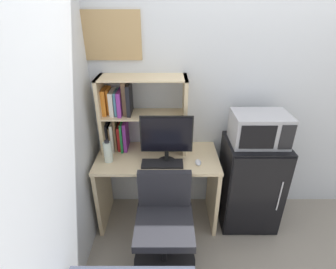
% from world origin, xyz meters
% --- Properties ---
extents(wall_back, '(6.40, 0.04, 2.60)m').
position_xyz_m(wall_back, '(0.40, 0.02, 1.30)').
color(wall_back, silver).
rests_on(wall_back, ground_plane).
extents(desk, '(1.16, 0.58, 0.78)m').
position_xyz_m(desk, '(-0.97, -0.29, 0.53)').
color(desk, beige).
rests_on(desk, ground_plane).
extents(hutch_bookshelf, '(0.80, 0.29, 0.73)m').
position_xyz_m(hutch_bookshelf, '(-1.22, -0.13, 1.16)').
color(hutch_bookshelf, beige).
rests_on(hutch_bookshelf, desk).
extents(monitor, '(0.46, 0.17, 0.46)m').
position_xyz_m(monitor, '(-0.88, -0.39, 1.04)').
color(monitor, black).
rests_on(monitor, desk).
extents(keyboard, '(0.38, 0.14, 0.02)m').
position_xyz_m(keyboard, '(-0.92, -0.43, 0.79)').
color(keyboard, black).
rests_on(keyboard, desk).
extents(computer_mouse, '(0.06, 0.10, 0.03)m').
position_xyz_m(computer_mouse, '(-0.59, -0.41, 0.79)').
color(computer_mouse, silver).
rests_on(computer_mouse, desk).
extents(water_bottle, '(0.08, 0.08, 0.22)m').
position_xyz_m(water_bottle, '(-1.42, -0.37, 0.88)').
color(water_bottle, silver).
rests_on(water_bottle, desk).
extents(mini_fridge, '(0.55, 0.51, 0.93)m').
position_xyz_m(mini_fridge, '(-0.04, -0.30, 0.47)').
color(mini_fridge, black).
rests_on(mini_fridge, ground_plane).
extents(microwave, '(0.50, 0.35, 0.28)m').
position_xyz_m(microwave, '(-0.04, -0.29, 1.08)').
color(microwave, '#ADADB2').
rests_on(microwave, mini_fridge).
extents(desk_chair, '(0.55, 0.55, 0.84)m').
position_xyz_m(desk_chair, '(-0.90, -0.79, 0.37)').
color(desk_chair, black).
rests_on(desk_chair, ground_plane).
extents(wall_corkboard, '(0.58, 0.02, 0.41)m').
position_xyz_m(wall_corkboard, '(-1.39, -0.01, 1.83)').
color(wall_corkboard, tan).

